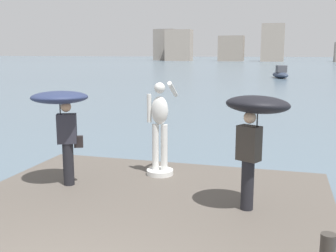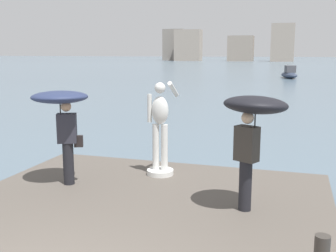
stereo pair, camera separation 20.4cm
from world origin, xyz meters
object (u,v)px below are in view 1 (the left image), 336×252
(onlooker_left, at_px, (62,109))
(boat_leftward, at_px, (280,74))
(mooring_bollard, at_px, (328,251))
(statue_white_figure, at_px, (160,132))
(onlooker_right, at_px, (256,118))

(onlooker_left, relative_size, boat_leftward, 0.43)
(boat_leftward, bearing_deg, mooring_bollard, -88.46)
(statue_white_figure, distance_m, onlooker_left, 2.17)
(onlooker_left, height_order, boat_leftward, onlooker_left)
(onlooker_left, bearing_deg, boat_leftward, 85.14)
(statue_white_figure, bearing_deg, onlooker_right, -36.33)
(onlooker_left, distance_m, onlooker_right, 3.86)
(statue_white_figure, bearing_deg, boat_leftward, 87.28)
(onlooker_left, relative_size, mooring_bollard, 4.25)
(mooring_bollard, bearing_deg, onlooker_right, 121.88)
(mooring_bollard, bearing_deg, onlooker_left, 156.98)
(onlooker_left, distance_m, mooring_bollard, 5.51)
(mooring_bollard, bearing_deg, statue_white_figure, 134.30)
(onlooker_left, bearing_deg, mooring_bollard, -23.02)
(onlooker_left, height_order, mooring_bollard, onlooker_left)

